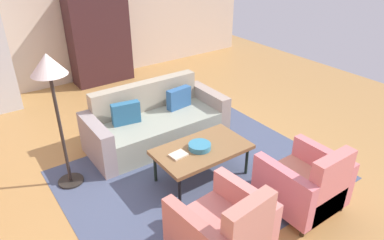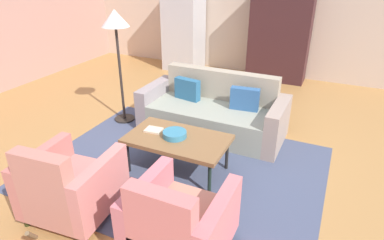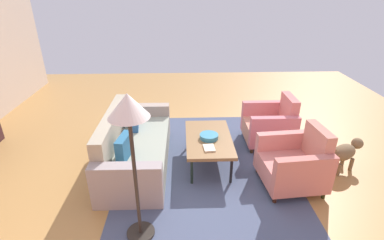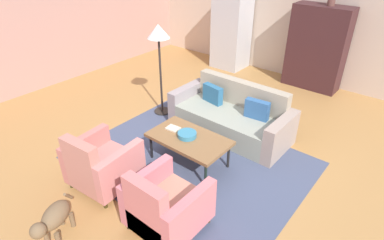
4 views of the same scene
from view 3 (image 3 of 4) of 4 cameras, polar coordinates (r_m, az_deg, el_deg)
ground_plane at (r=4.67m, az=-3.01°, el=-8.89°), size 10.35×10.35×0.00m
area_rug at (r=4.74m, az=2.54°, el=-8.22°), size 3.40×2.60×0.01m
couch at (r=4.64m, az=-11.58°, el=-5.42°), size 2.11×0.92×0.86m
coffee_table at (r=4.53m, az=3.28°, el=-3.82°), size 1.20×0.70×0.46m
armchair_left at (r=4.34m, az=19.66°, el=-8.05°), size 0.87×0.87×0.88m
armchair_right at (r=5.31m, az=15.31°, el=-1.02°), size 0.80×0.80×0.88m
fruit_bowl at (r=4.46m, az=3.34°, el=-3.22°), size 0.28×0.28×0.07m
book_stack at (r=4.21m, az=3.37°, el=-5.49°), size 0.21×0.17×0.02m
floor_lamp at (r=2.81m, az=-12.12°, el=-0.13°), size 0.40×0.40×1.72m
dog at (r=4.98m, az=27.84°, el=-5.53°), size 0.42×0.65×0.48m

